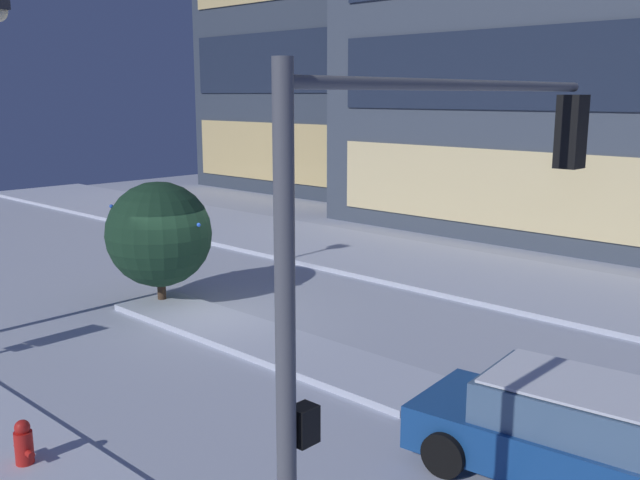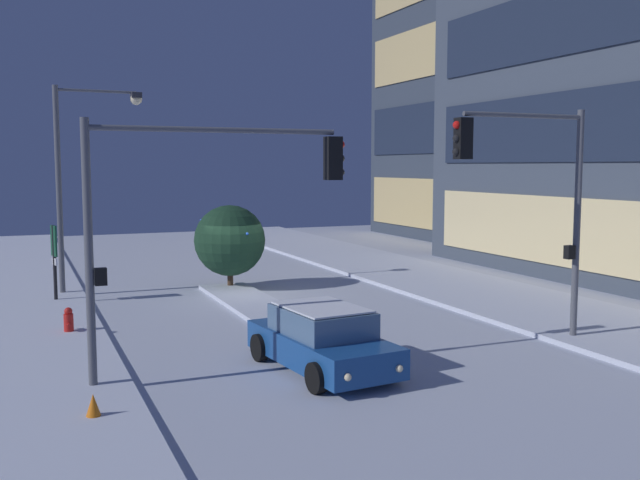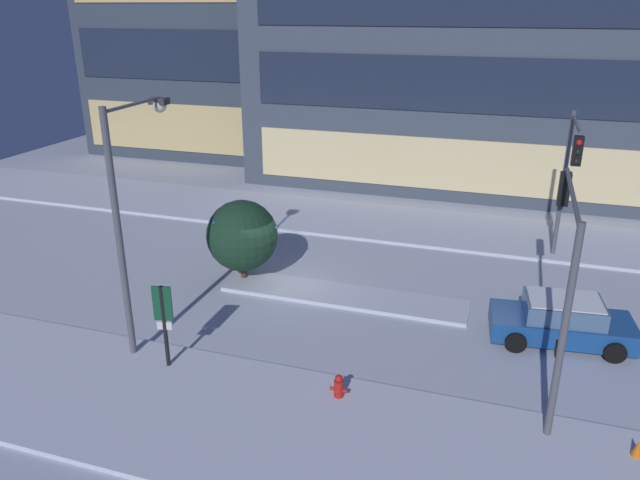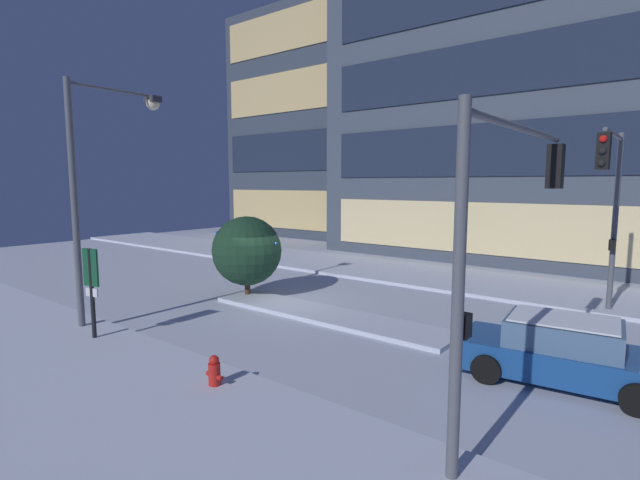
{
  "view_description": "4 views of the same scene",
  "coord_description": "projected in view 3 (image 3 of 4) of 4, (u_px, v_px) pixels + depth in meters",
  "views": [
    {
      "loc": [
        13.43,
        -10.21,
        5.35
      ],
      "look_at": [
        2.73,
        1.17,
        2.14
      ],
      "focal_mm": 39.76,
      "sensor_mm": 36.0,
      "label": 1
    },
    {
      "loc": [
        24.4,
        -7.48,
        4.68
      ],
      "look_at": [
        4.51,
        0.97,
        2.43
      ],
      "focal_mm": 40.06,
      "sensor_mm": 36.0,
      "label": 2
    },
    {
      "loc": [
        7.68,
        -19.45,
        9.96
      ],
      "look_at": [
        1.11,
        0.67,
        1.74
      ],
      "focal_mm": 33.99,
      "sensor_mm": 36.0,
      "label": 3
    },
    {
      "loc": [
        11.72,
        -12.49,
        4.48
      ],
      "look_at": [
        1.54,
        0.36,
        2.48
      ],
      "focal_mm": 26.36,
      "sensor_mm": 36.0,
      "label": 4
    }
  ],
  "objects": [
    {
      "name": "traffic_light_corner_near_right",
      "position": [
        565.0,
        254.0,
        15.57
      ],
      "size": [
        0.32,
        5.86,
        5.65
      ],
      "rotation": [
        0.0,
        0.0,
        1.57
      ],
      "color": "#565960",
      "rests_on": "ground"
    },
    {
      "name": "car_near",
      "position": [
        562.0,
        321.0,
        18.96
      ],
      "size": [
        4.53,
        2.42,
        1.49
      ],
      "rotation": [
        0.0,
        0.0,
        0.11
      ],
      "color": "#19478C",
      "rests_on": "ground"
    },
    {
      "name": "fire_hydrant",
      "position": [
        339.0,
        388.0,
        16.2
      ],
      "size": [
        0.48,
        0.26,
        0.81
      ],
      "color": "red",
      "rests_on": "ground"
    },
    {
      "name": "traffic_light_corner_far_right",
      "position": [
        569.0,
        169.0,
        22.88
      ],
      "size": [
        0.32,
        4.02,
        6.14
      ],
      "rotation": [
        0.0,
        0.0,
        -1.57
      ],
      "color": "#565960",
      "rests_on": "ground"
    },
    {
      "name": "decorated_tree_median",
      "position": [
        242.0,
        236.0,
        22.8
      ],
      "size": [
        2.72,
        2.7,
        3.21
      ],
      "color": "#473323",
      "rests_on": "ground"
    },
    {
      "name": "construction_cone",
      "position": [
        637.0,
        451.0,
        14.09
      ],
      "size": [
        0.36,
        0.36,
        0.55
      ],
      "primitive_type": "cone",
      "color": "orange",
      "rests_on": "ground"
    },
    {
      "name": "curb_strip_far",
      "position": [
        344.0,
        218.0,
        30.11
      ],
      "size": [
        52.0,
        5.2,
        0.14
      ],
      "primitive_type": "cube",
      "color": "silver",
      "rests_on": "ground"
    },
    {
      "name": "office_tower_secondary",
      "position": [
        193.0,
        15.0,
        42.09
      ],
      "size": [
        13.25,
        9.29,
        18.68
      ],
      "color": "#384251",
      "rests_on": "ground"
    },
    {
      "name": "curb_strip_near",
      "position": [
        178.0,
        407.0,
        15.97
      ],
      "size": [
        52.0,
        5.2,
        0.14
      ],
      "primitive_type": "cube",
      "color": "silver",
      "rests_on": "ground"
    },
    {
      "name": "street_lamp_arched",
      "position": [
        132.0,
        193.0,
        17.4
      ],
      "size": [
        0.56,
        3.12,
        7.51
      ],
      "rotation": [
        0.0,
        0.0,
        1.6
      ],
      "color": "#565960",
      "rests_on": "ground"
    },
    {
      "name": "parking_info_sign",
      "position": [
        164.0,
        317.0,
        17.14
      ],
      "size": [
        0.55,
        0.18,
        2.68
      ],
      "rotation": [
        0.0,
        0.0,
        1.8
      ],
      "color": "black",
      "rests_on": "ground"
    },
    {
      "name": "median_strip",
      "position": [
        343.0,
        296.0,
        22.07
      ],
      "size": [
        9.0,
        1.8,
        0.14
      ],
      "primitive_type": "cube",
      "color": "silver",
      "rests_on": "ground"
    },
    {
      "name": "ground",
      "position": [
        287.0,
        285.0,
        23.06
      ],
      "size": [
        52.0,
        52.0,
        0.0
      ],
      "primitive_type": "plane",
      "color": "silver"
    }
  ]
}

